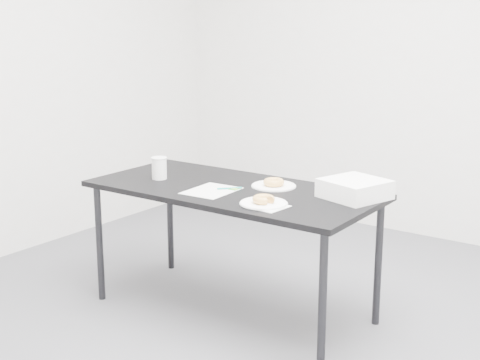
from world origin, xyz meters
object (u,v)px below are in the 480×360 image
Objects in this scene: plate_near at (264,203)px; donut_near at (264,199)px; pen at (230,188)px; bakery_box at (355,189)px; donut_far at (274,182)px; coffee_cup at (159,168)px; scorecard at (211,191)px; table at (233,197)px; plate_far at (274,186)px.

plate_near is 2.13× the size of donut_near.
bakery_box is at bearing -25.47° from pen.
donut_near is 0.37m from donut_far.
donut_near is 0.88× the size of coffee_cup.
donut_near reaches higher than scorecard.
table is 0.66m from bakery_box.
donut_far is (0.16, 0.19, 0.02)m from pen.
scorecard is 1.19× the size of plate_far.
pen is at bearing -130.17° from plate_far.
donut_near is (0.31, -0.15, 0.02)m from pen.
plate_near is (0.31, -0.15, -0.00)m from pen.
scorecard is 0.41m from coffee_cup.
bakery_box reaches higher than plate_far.
table is at bearing 149.92° from donut_near.
donut_near is (0.37, -0.07, 0.03)m from scorecard.
pen is 1.17× the size of donut_far.
scorecard is 0.35m from donut_far.
pen is at bearing 50.77° from scorecard.
coffee_cup is 0.44× the size of bakery_box.
bakery_box is (0.30, 0.37, 0.04)m from plate_near.
table is 0.14m from scorecard.
coffee_cup reaches higher than pen.
bakery_box reaches higher than plate_near.
bakery_box reaches higher than pen.
donut_near is 0.98× the size of donut_far.
coffee_cup reaches higher than plate_far.
coffee_cup is at bearing -149.15° from bakery_box.
table is 6.51× the size of plate_far.
plate_far is 0.02m from donut_far.
donut_near reaches higher than pen.
scorecard is 0.74m from bakery_box.
donut_far is 0.66m from coffee_cup.
pen reaches higher than plate_far.
table is 13.87× the size of donut_far.
donut_far reaches higher than pen.
bakery_box is (0.62, 0.23, 0.04)m from pen.
donut_far reaches higher than plate_near.
plate_near reaches higher than plate_far.
plate_near is 0.79m from coffee_cup.
donut_far is at bearing 4.07° from pen.
bakery_box is (0.67, 0.31, 0.05)m from scorecard.
plate_far reaches higher than scorecard.
pen is 0.24m from plate_far.
bakery_box is (0.30, 0.37, 0.02)m from donut_near.
plate_far is at bearing -157.77° from bakery_box.
pen reaches higher than plate_near.
pen is 0.56× the size of plate_near.
coffee_cup reaches higher than bakery_box.
pen is at bearing -76.55° from table.
bakery_box is at bearing 5.07° from donut_far.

